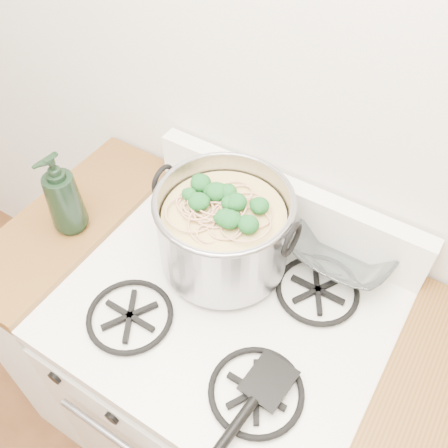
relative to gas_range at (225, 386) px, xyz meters
The scene contains 6 objects.
gas_range is the anchor object (origin of this frame).
counter_left 0.51m from the gas_range, behind, with size 0.25×0.65×0.92m.
stock_pot 0.60m from the gas_range, 122.91° to the left, with size 0.36×0.33×0.22m.
spatula 0.54m from the gas_range, 32.63° to the right, with size 0.29×0.31×0.02m, color black, non-canonical shape.
glass_bowl 0.60m from the gas_range, 56.62° to the left, with size 0.10×0.10×0.03m, color white.
bottle 0.77m from the gas_range, behind, with size 0.09×0.09×0.24m, color black.
Camera 1 is at (0.34, 0.72, 1.93)m, focal length 40.00 mm.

